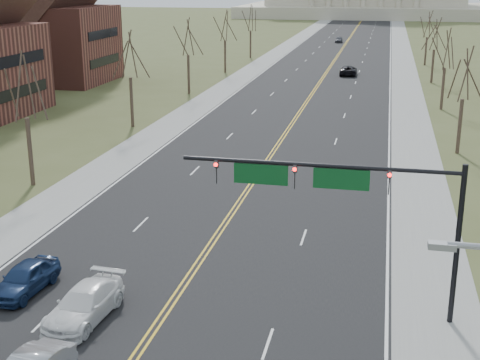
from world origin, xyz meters
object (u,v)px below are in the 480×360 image
at_px(signal_mast, 340,190).
at_px(car_sb_inner_second, 84,304).
at_px(car_far_sb, 339,39).
at_px(car_sb_outer_second, 25,278).
at_px(car_far_nb, 348,70).

height_order(signal_mast, car_sb_inner_second, signal_mast).
bearing_deg(car_far_sb, car_sb_inner_second, -92.35).
relative_size(car_sb_outer_second, car_far_nb, 0.81).
xyz_separation_m(signal_mast, car_far_sb, (-9.16, 127.86, -5.07)).
bearing_deg(car_far_nb, car_far_sb, -84.65).
bearing_deg(signal_mast, car_sb_inner_second, -163.54).
distance_m(signal_mast, car_far_nb, 76.02).
bearing_deg(car_far_nb, car_sb_inner_second, 84.70).
bearing_deg(car_sb_inner_second, car_far_nb, 89.37).
distance_m(car_sb_outer_second, car_far_sb, 129.29).
bearing_deg(car_far_nb, car_sb_outer_second, 81.72).
bearing_deg(signal_mast, car_sb_outer_second, -174.85).
relative_size(car_sb_outer_second, car_far_sb, 1.06).
relative_size(car_sb_inner_second, car_sb_outer_second, 1.17).
xyz_separation_m(car_sb_outer_second, car_far_sb, (5.47, 129.17, -0.04)).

